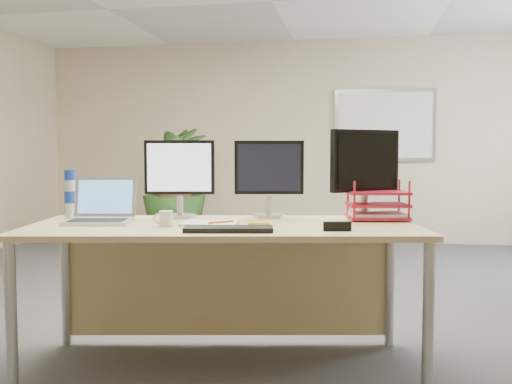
% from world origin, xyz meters
% --- Properties ---
extents(floor, '(8.00, 8.00, 0.00)m').
position_xyz_m(floor, '(0.00, 0.00, 0.00)').
color(floor, '#414145').
rests_on(floor, ground).
extents(back_wall, '(7.00, 0.04, 2.70)m').
position_xyz_m(back_wall, '(0.00, 4.00, 1.35)').
color(back_wall, beige).
rests_on(back_wall, floor).
extents(whiteboard, '(1.30, 0.04, 0.95)m').
position_xyz_m(whiteboard, '(1.20, 3.97, 1.55)').
color(whiteboard, '#ADADB2').
rests_on(whiteboard, back_wall).
extents(desk, '(2.22, 1.25, 0.81)m').
position_xyz_m(desk, '(0.15, -0.63, 0.63)').
color(desk, '#D8BA7F').
rests_on(desk, floor).
extents(floor_plant, '(1.03, 1.03, 1.50)m').
position_xyz_m(floor_plant, '(-1.28, 2.75, 0.75)').
color(floor_plant, '#193C16').
rests_on(floor_plant, floor).
extents(monitor_left, '(0.41, 0.19, 0.46)m').
position_xyz_m(monitor_left, '(-0.16, -0.49, 1.07)').
color(monitor_left, '#ACACB1').
rests_on(monitor_left, desk).
extents(monitor_right, '(0.41, 0.19, 0.46)m').
position_xyz_m(monitor_right, '(0.36, -0.38, 1.07)').
color(monitor_right, '#ACACB1').
rests_on(monitor_right, desk).
extents(monitor_dark, '(0.39, 0.32, 0.52)m').
position_xyz_m(monitor_dark, '(0.92, -0.34, 1.11)').
color(monitor_dark, '#ACACB1').
rests_on(monitor_dark, desk).
extents(laptop, '(0.40, 0.37, 0.25)m').
position_xyz_m(laptop, '(-0.53, -0.77, 0.87)').
color(laptop, silver).
rests_on(laptop, desk).
extents(keyboard, '(0.46, 0.22, 0.02)m').
position_xyz_m(keyboard, '(0.26, -1.01, 0.82)').
color(keyboard, black).
rests_on(keyboard, desk).
extents(coffee_mug, '(0.11, 0.07, 0.08)m').
position_xyz_m(coffee_mug, '(-0.11, -0.89, 0.85)').
color(coffee_mug, white).
rests_on(coffee_mug, desk).
extents(spiral_notebook, '(0.32, 0.25, 0.01)m').
position_xyz_m(spiral_notebook, '(0.09, -0.76, 0.81)').
color(spiral_notebook, white).
rests_on(spiral_notebook, desk).
extents(orange_pen, '(0.12, 0.11, 0.01)m').
position_xyz_m(orange_pen, '(0.16, -0.79, 0.82)').
color(orange_pen, orange).
rests_on(orange_pen, spiral_notebook).
extents(yellow_highlighter, '(0.12, 0.02, 0.02)m').
position_xyz_m(yellow_highlighter, '(0.37, -0.74, 0.81)').
color(yellow_highlighter, yellow).
rests_on(yellow_highlighter, desk).
extents(water_bottle, '(0.07, 0.07, 0.29)m').
position_xyz_m(water_bottle, '(-0.81, -0.59, 0.94)').
color(water_bottle, silver).
rests_on(water_bottle, desk).
extents(letter_tray, '(0.38, 0.31, 0.16)m').
position_xyz_m(letter_tray, '(0.99, -0.38, 0.88)').
color(letter_tray, '#B7162C').
rests_on(letter_tray, desk).
extents(stapler, '(0.14, 0.06, 0.05)m').
position_xyz_m(stapler, '(0.79, -0.90, 0.83)').
color(stapler, black).
rests_on(stapler, desk).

